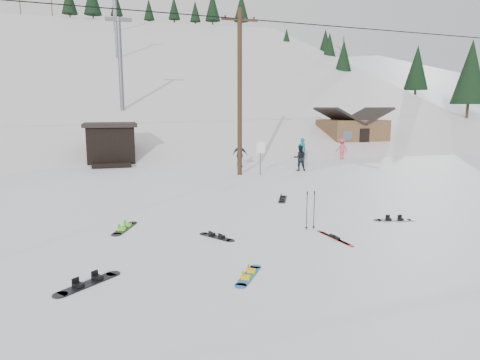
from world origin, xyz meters
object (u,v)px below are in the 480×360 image
object	(u,v)px
hero_snowboard	(249,275)
utility_pole	(240,91)
hero_skis	(335,238)
cabin	(352,134)

from	to	relation	value
hero_snowboard	utility_pole	bearing A→B (deg)	18.97
utility_pole	hero_skis	size ratio (longest dim) A/B	5.33
cabin	hero_snowboard	world-z (taller)	cabin
utility_pole	cabin	world-z (taller)	utility_pole
utility_pole	cabin	size ratio (longest dim) A/B	1.67
utility_pole	cabin	bearing A→B (deg)	37.56
utility_pole	hero_skis	world-z (taller)	utility_pole
cabin	hero_snowboard	size ratio (longest dim) A/B	4.41
utility_pole	hero_snowboard	distance (m)	15.50
utility_pole	hero_snowboard	bearing A→B (deg)	-105.33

